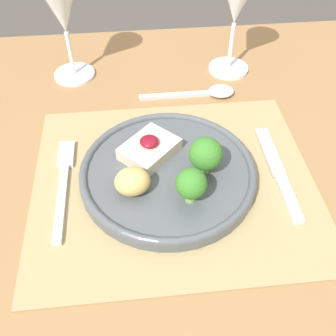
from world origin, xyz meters
The scene contains 8 objects.
dining_table centered at (0.00, 0.00, 0.66)m, with size 1.52×0.93×0.75m.
placemat centered at (0.00, 0.00, 0.75)m, with size 0.41×0.35×0.00m, color #9E895B.
dinner_plate centered at (-0.01, 0.01, 0.77)m, with size 0.26×0.26×0.07m.
fork centered at (-0.16, 0.01, 0.76)m, with size 0.02×0.19×0.01m.
knife centered at (0.16, -0.01, 0.76)m, with size 0.02×0.19×0.01m.
spoon centered at (0.09, 0.21, 0.76)m, with size 0.18×0.04×0.01m.
wine_glass_near centered at (0.14, 0.29, 0.88)m, with size 0.08×0.08×0.19m.
wine_glass_far centered at (-0.16, 0.30, 0.88)m, with size 0.08×0.08×0.19m.
Camera 1 is at (-0.05, -0.38, 1.18)m, focal length 42.00 mm.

